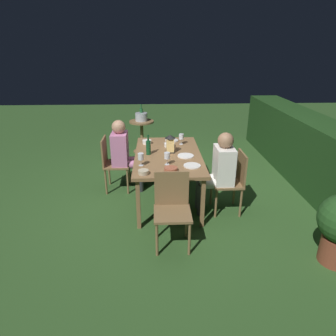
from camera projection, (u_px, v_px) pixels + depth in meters
name	position (u px, v px, depth m)	size (l,w,h in m)	color
ground_plane	(168.00, 199.00, 4.57)	(16.00, 16.00, 0.00)	#2D5123
dining_table	(168.00, 158.00, 4.31)	(1.68, 0.95, 0.73)	olive
chair_side_right_b	(232.00, 179.00, 4.07)	(0.42, 0.40, 0.87)	brown
person_in_cream	(219.00, 169.00, 4.00)	(0.38, 0.47, 1.15)	white
chair_side_left_a	(112.00, 161.00, 4.70)	(0.42, 0.40, 0.87)	brown
person_in_pink	(124.00, 152.00, 4.65)	(0.38, 0.47, 1.15)	#C675A3
chair_head_far	(172.00, 207.00, 3.38)	(0.40, 0.42, 0.87)	brown
lantern_centerpiece	(170.00, 143.00, 4.31)	(0.15, 0.15, 0.27)	black
green_bottle_on_table	(148.00, 147.00, 4.24)	(0.07, 0.07, 0.29)	#144723
wine_glass_a	(167.00, 156.00, 3.86)	(0.08, 0.08, 0.17)	silver
wine_glass_b	(141.00, 157.00, 3.83)	(0.08, 0.08, 0.17)	silver
wine_glass_c	(181.00, 137.00, 4.67)	(0.08, 0.08, 0.17)	silver
plate_a	(186.00, 156.00, 4.20)	(0.23, 0.23, 0.01)	white
plate_b	(192.00, 166.00, 3.85)	(0.22, 0.22, 0.01)	white
plate_c	(172.00, 140.00, 4.88)	(0.21, 0.21, 0.01)	silver
bowl_olives	(147.00, 142.00, 4.73)	(0.14, 0.14, 0.06)	silver
bowl_bread	(171.00, 169.00, 3.70)	(0.17, 0.17, 0.05)	#9E5138
bowl_salad	(169.00, 145.00, 4.59)	(0.16, 0.16, 0.06)	silver
bowl_dip	(143.00, 172.00, 3.61)	(0.13, 0.13, 0.05)	#BCAD8E
side_table	(142.00, 131.00, 6.42)	(0.53, 0.53, 0.70)	brown
ice_bucket	(141.00, 116.00, 6.29)	(0.26, 0.26, 0.34)	#B2B7BF
hedge_backdrop	(328.00, 163.00, 4.46)	(6.07, 0.63, 1.09)	#1E4219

